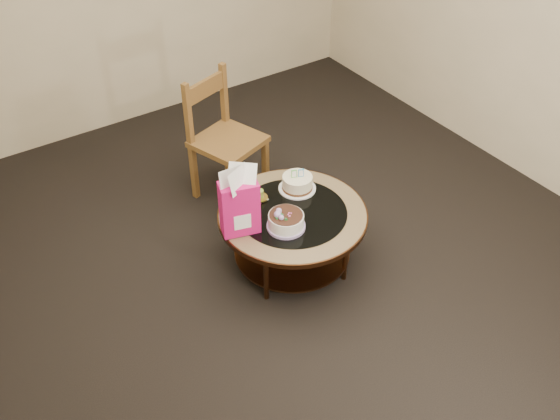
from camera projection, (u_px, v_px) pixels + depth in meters
ground at (292, 261)px, 4.50m from camera, size 5.00×5.00×0.00m
room_walls at (295, 64)px, 3.52m from camera, size 4.52×5.02×2.61m
coffee_table at (292, 221)px, 4.26m from camera, size 1.02×1.02×0.46m
decorated_cake at (286, 222)px, 4.05m from camera, size 0.25×0.25×0.15m
cream_cake at (297, 183)px, 4.37m from camera, size 0.26×0.26×0.17m
gift_bag at (239, 201)px, 3.91m from camera, size 0.27×0.23×0.49m
pillar_candle at (260, 196)px, 4.30m from camera, size 0.11×0.11×0.08m
dining_chair at (224, 138)px, 4.81m from camera, size 0.60×0.60×1.02m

